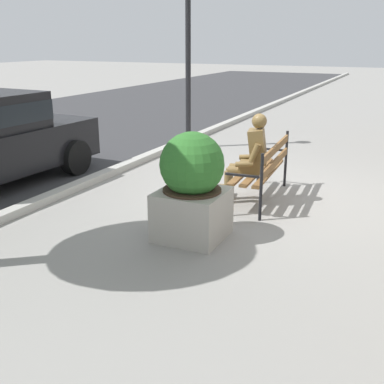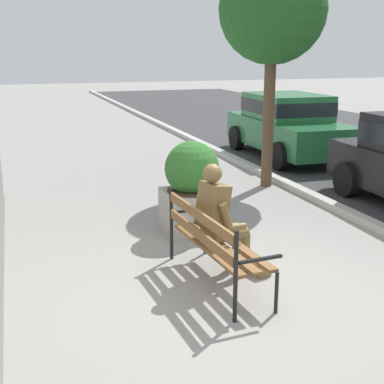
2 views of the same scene
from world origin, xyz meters
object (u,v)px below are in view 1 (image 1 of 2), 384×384
park_bench (265,166)px  concrete_planter (192,187)px  lamp_post (188,32)px  bronze_statue_seated (247,160)px

park_bench → concrete_planter: size_ratio=1.36×
park_bench → lamp_post: size_ratio=0.47×
bronze_statue_seated → concrete_planter: size_ratio=1.02×
bronze_statue_seated → concrete_planter: bronze_statue_seated is taller
concrete_planter → lamp_post: size_ratio=0.35×
park_bench → bronze_statue_seated: size_ratio=1.34×
park_bench → bronze_statue_seated: 0.31m
lamp_post → park_bench: bearing=-137.4°
bronze_statue_seated → concrete_planter: 1.61m
bronze_statue_seated → park_bench: bearing=-47.9°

